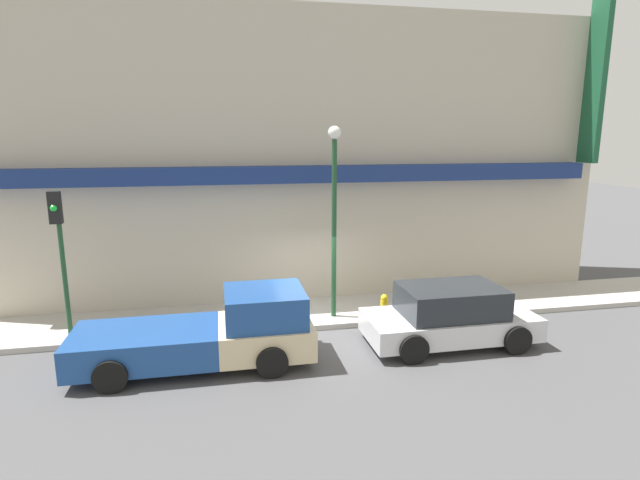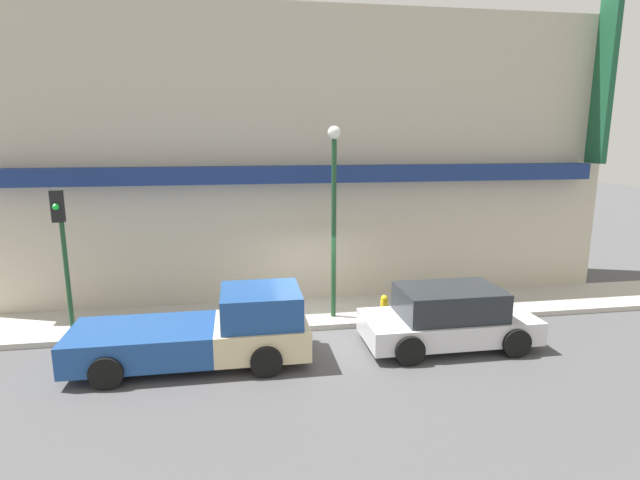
% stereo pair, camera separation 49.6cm
% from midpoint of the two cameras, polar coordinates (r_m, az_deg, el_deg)
% --- Properties ---
extents(ground_plane, '(80.00, 80.00, 0.00)m').
position_cam_midpoint_polar(ground_plane, '(14.00, 1.29, -10.31)').
color(ground_plane, '#4C4C4F').
extents(sidewalk, '(36.00, 2.41, 0.16)m').
position_cam_midpoint_polar(sidewalk, '(15.08, 0.44, -8.34)').
color(sidewalk, '#B7B2A8').
rests_on(sidewalk, ground).
extents(building, '(19.80, 3.80, 10.01)m').
position_cam_midpoint_polar(building, '(16.83, -1.07, 9.26)').
color(building, '#BCB29E').
rests_on(building, ground).
extents(pickup_truck, '(5.45, 2.14, 1.72)m').
position_cam_midpoint_polar(pickup_truck, '(12.15, -11.47, -10.21)').
color(pickup_truck, beige).
rests_on(pickup_truck, ground).
extents(parked_car, '(4.34, 2.09, 1.53)m').
position_cam_midpoint_polar(parked_car, '(13.30, 15.50, -8.53)').
color(parked_car, silver).
rests_on(parked_car, ground).
extents(fire_hydrant, '(0.22, 0.22, 0.63)m').
position_cam_midpoint_polar(fire_hydrant, '(14.64, 8.31, -7.44)').
color(fire_hydrant, yellow).
rests_on(fire_hydrant, sidewalk).
extents(street_lamp, '(0.36, 0.36, 5.38)m').
position_cam_midpoint_polar(street_lamp, '(13.81, 2.63, 4.57)').
color(street_lamp, '#1E4728').
rests_on(street_lamp, sidewalk).
extents(traffic_light, '(0.28, 0.42, 3.79)m').
position_cam_midpoint_polar(traffic_light, '(14.15, -26.53, 0.34)').
color(traffic_light, '#1E4728').
rests_on(traffic_light, sidewalk).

